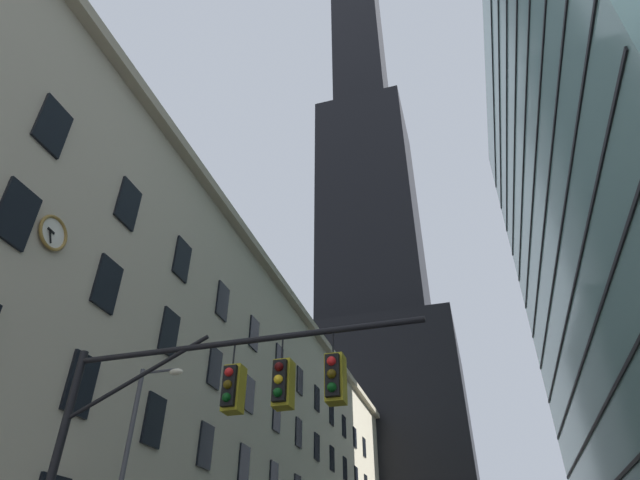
% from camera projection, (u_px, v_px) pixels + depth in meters
% --- Properties ---
extents(station_building, '(12.88, 73.92, 23.40)m').
position_uv_depth(station_building, '(215.00, 442.00, 40.79)').
color(station_building, '#B2A88E').
rests_on(station_building, ground).
extents(dark_skyscraper, '(27.31, 27.31, 191.38)m').
position_uv_depth(dark_skyscraper, '(374.00, 266.00, 103.81)').
color(dark_skyscraper, black).
rests_on(dark_skyscraper, ground).
extents(traffic_signal_mast, '(8.75, 0.63, 6.79)m').
position_uv_depth(traffic_signal_mast, '(214.00, 413.00, 11.39)').
color(traffic_signal_mast, black).
rests_on(traffic_signal_mast, sidewalk_left).
extents(street_lamppost, '(1.85, 0.32, 8.85)m').
position_uv_depth(street_lamppost, '(128.00, 473.00, 18.04)').
color(street_lamppost, '#47474C').
rests_on(street_lamppost, sidewalk_left).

